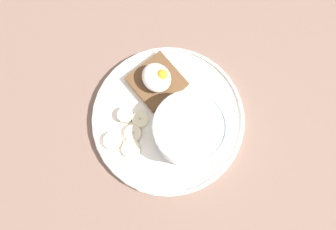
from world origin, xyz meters
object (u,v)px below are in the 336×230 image
toast_slice (157,82)px  banana_slice_back (113,141)px  banana_slice_left (131,149)px  banana_slice_inner (140,119)px  banana_slice_front (125,115)px  banana_slice_right (133,133)px  oatmeal_bowl (189,129)px  poached_egg (157,77)px

toast_slice → banana_slice_back: size_ratio=2.17×
banana_slice_left → banana_slice_inner: size_ratio=1.14×
banana_slice_front → banana_slice_right: same height
oatmeal_bowl → banana_slice_left: (-3.48, -9.86, -2.35)cm
poached_egg → toast_slice: bearing=-117.3°
oatmeal_bowl → banana_slice_left: size_ratio=2.98×
banana_slice_front → banana_slice_left: banana_slice_front is taller
oatmeal_bowl → banana_slice_inner: 9.20cm
oatmeal_bowl → banana_slice_inner: (-6.90, -5.63, -2.31)cm
oatmeal_bowl → banana_slice_back: oatmeal_bowl is taller
toast_slice → banana_slice_left: (7.44, -10.72, -0.24)cm
banana_slice_front → banana_slice_right: bearing=-10.4°
banana_slice_right → banana_slice_inner: banana_slice_right is taller
oatmeal_bowl → banana_slice_front: size_ratio=3.38×
toast_slice → banana_slice_front: size_ratio=2.44×
banana_slice_left → poached_egg: bearing=124.3°
banana_slice_left → banana_slice_inner: 5.44cm
poached_egg → banana_slice_right: size_ratio=1.59×
poached_egg → banana_slice_front: poached_egg is taller
banana_slice_front → banana_slice_inner: bearing=39.8°
poached_egg → banana_slice_back: size_ratio=1.36×
oatmeal_bowl → banana_slice_inner: oatmeal_bowl is taller
toast_slice → banana_slice_back: 13.36cm
banana_slice_left → banana_slice_right: banana_slice_right is taller
poached_egg → banana_slice_inner: (3.97, -6.59, -2.35)cm
banana_slice_back → banana_slice_right: (0.98, 3.71, 0.07)cm
toast_slice → banana_slice_inner: 7.64cm
poached_egg → banana_slice_left: poached_egg is taller
toast_slice → poached_egg: 2.15cm
toast_slice → poached_egg: poached_egg is taller
toast_slice → banana_slice_inner: same height
banana_slice_right → toast_slice: bearing=121.5°
poached_egg → banana_slice_left: (7.38, -10.82, -2.39)cm
banana_slice_front → banana_slice_right: (3.52, -0.65, -0.03)cm
poached_egg → oatmeal_bowl: bearing=-5.1°
banana_slice_left → banana_slice_inner: banana_slice_inner is taller
poached_egg → banana_slice_back: 13.63cm
toast_slice → banana_slice_right: size_ratio=2.53×
toast_slice → banana_slice_front: (1.92, -8.24, -0.08)cm
toast_slice → banana_slice_left: 13.05cm
oatmeal_bowl → banana_slice_front: bearing=-140.6°
oatmeal_bowl → toast_slice: oatmeal_bowl is taller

